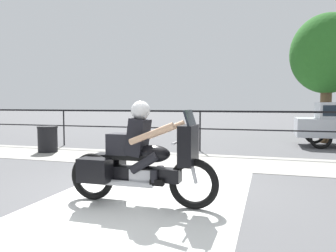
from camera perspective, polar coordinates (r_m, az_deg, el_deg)
The scene contains 7 objects.
ground_plane at distance 5.76m, azimuth -5.01°, elevation -11.52°, with size 120.00×120.00×0.00m, color #565659.
sidewalk_band at distance 8.93m, azimuth 3.24°, elevation -5.95°, with size 44.00×2.40×0.01m, color #99968E.
crosswalk_band at distance 5.50m, azimuth -3.46°, elevation -12.23°, with size 3.10×6.00×0.01m, color silver.
fence_railing at distance 10.59m, azimuth 5.61°, elevation 1.19°, with size 36.00×0.05×1.32m.
motorcycle at distance 5.00m, azimuth -5.06°, elevation -5.78°, with size 2.39×0.76×1.57m.
trash_bin at distance 11.03m, azimuth -20.23°, elevation -2.16°, with size 0.63×0.63×0.83m.
tree_behind_sign at distance 14.40m, azimuth 26.02°, elevation 11.12°, with size 2.80×2.80×5.02m.
Camera 1 is at (2.09, -5.15, 1.53)m, focal length 35.00 mm.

